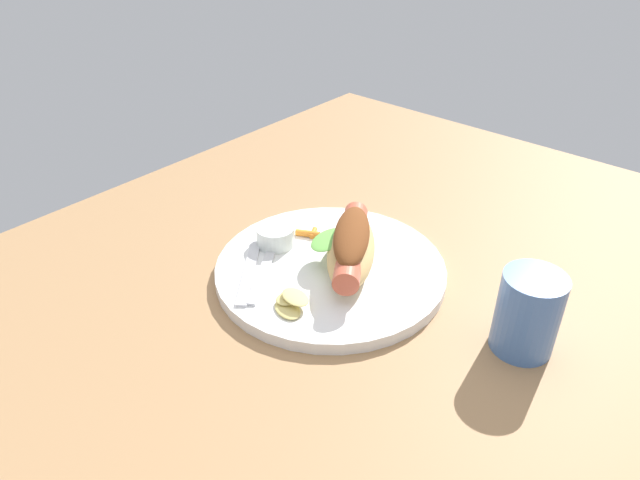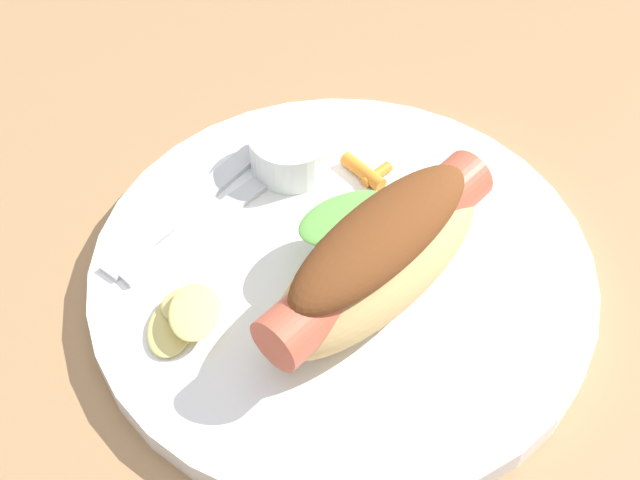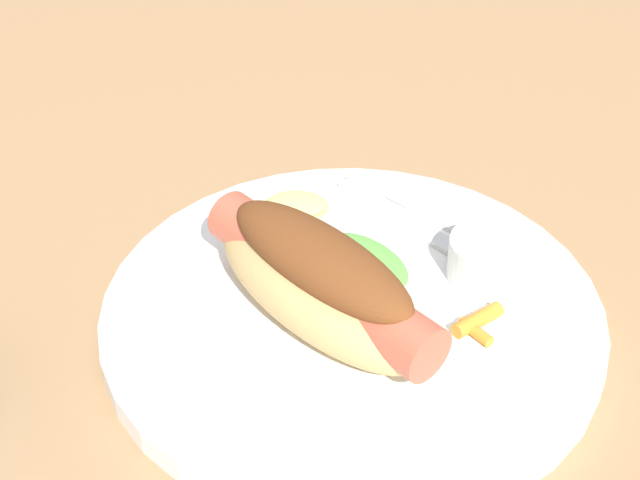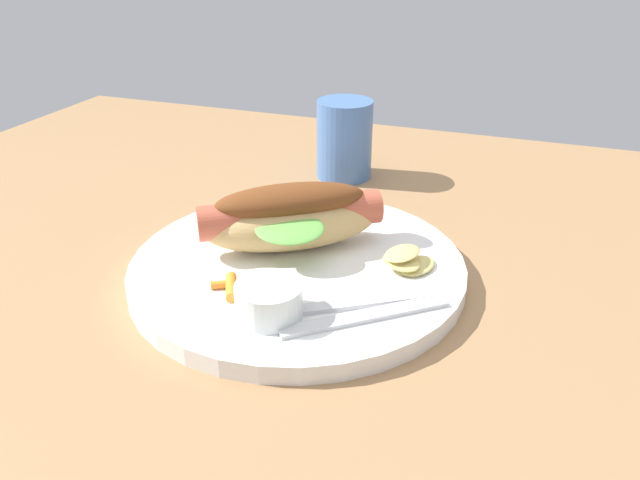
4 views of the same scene
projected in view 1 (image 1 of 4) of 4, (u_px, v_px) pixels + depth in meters
ground_plane at (333, 294)px, 73.31cm from camera, size 120.00×90.00×1.80cm
plate at (330, 270)px, 74.82cm from camera, size 29.76×29.76×1.60cm
hot_dog at (351, 246)px, 72.43cm from camera, size 16.64×13.83×6.12cm
sauce_ramekin at (275, 236)px, 77.69cm from camera, size 5.20×5.20×2.69cm
fork at (265, 267)px, 73.56cm from camera, size 14.13×9.53×0.40cm
knife at (249, 272)px, 72.75cm from camera, size 11.46×9.57×0.36cm
chips_pile at (290, 301)px, 66.96cm from camera, size 5.24×5.01×1.63cm
carrot_garnish at (309, 233)px, 79.89cm from camera, size 3.15×3.41×0.92cm
drinking_cup at (528, 313)px, 61.47cm from camera, size 6.79×6.79×9.52cm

